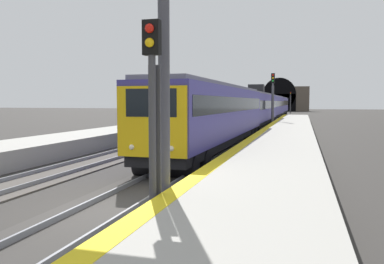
# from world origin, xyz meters

# --- Properties ---
(ground_plane) EXTENTS (320.00, 320.00, 0.00)m
(ground_plane) POSITION_xyz_m (0.00, 0.00, 0.00)
(ground_plane) COLOR #302D2B
(platform_right) EXTENTS (112.00, 3.76, 0.93)m
(platform_right) POSITION_xyz_m (0.00, -3.88, 0.47)
(platform_right) COLOR #9E9B93
(platform_right) RESTS_ON ground_plane
(platform_right_edge_strip) EXTENTS (112.00, 0.50, 0.01)m
(platform_right_edge_strip) POSITION_xyz_m (0.00, -2.26, 0.94)
(platform_right_edge_strip) COLOR yellow
(platform_right_edge_strip) RESTS_ON platform_right
(track_main_line) EXTENTS (160.00, 3.00, 0.21)m
(track_main_line) POSITION_xyz_m (0.00, 0.00, 0.04)
(track_main_line) COLOR #383533
(track_main_line) RESTS_ON ground_plane
(train_main_approaching) EXTENTS (82.53, 3.11, 4.89)m
(train_main_approaching) POSITION_xyz_m (45.08, 0.00, 2.29)
(train_main_approaching) COLOR navy
(train_main_approaching) RESTS_ON ground_plane
(train_adjacent_platform) EXTENTS (58.10, 3.27, 5.05)m
(train_adjacent_platform) POSITION_xyz_m (43.64, 4.77, 2.36)
(train_adjacent_platform) COLOR #264C99
(train_adjacent_platform) RESTS_ON ground_plane
(railway_signal_near) EXTENTS (0.39, 0.38, 4.74)m
(railway_signal_near) POSITION_xyz_m (-1.34, -1.86, 2.80)
(railway_signal_near) COLOR #38383D
(railway_signal_near) RESTS_ON ground_plane
(railway_signal_mid) EXTENTS (0.39, 0.38, 6.02)m
(railway_signal_mid) POSITION_xyz_m (33.61, -1.86, 3.60)
(railway_signal_mid) COLOR #4C4C54
(railway_signal_mid) RESTS_ON ground_plane
(railway_signal_far) EXTENTS (0.39, 0.38, 5.53)m
(railway_signal_far) POSITION_xyz_m (92.90, -1.86, 3.22)
(railway_signal_far) COLOR #38383D
(railway_signal_far) RESTS_ON ground_plane
(overhead_signal_gantry) EXTENTS (0.70, 8.66, 6.81)m
(overhead_signal_gantry) POSITION_xyz_m (-0.46, 2.38, 5.16)
(overhead_signal_gantry) COLOR #3F3F47
(overhead_signal_gantry) RESTS_ON ground_plane
(tunnel_portal) EXTENTS (2.40, 18.29, 10.58)m
(tunnel_portal) POSITION_xyz_m (119.28, 2.38, 3.93)
(tunnel_portal) COLOR #51473D
(tunnel_portal) RESTS_ON ground_plane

